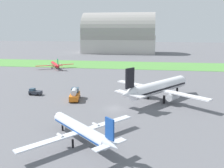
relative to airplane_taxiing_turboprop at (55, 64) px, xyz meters
The scene contains 8 objects.
ground_plane 67.15m from the airplane_taxiing_turboprop, 56.35° to the right, with size 600.00×600.00×0.00m, color slate.
grass_taxiway_strip 40.72m from the airplane_taxiing_turboprop, 23.89° to the left, with size 360.00×28.00×0.08m, color #549342.
airplane_taxiing_turboprop is the anchor object (origin of this frame).
airplane_midfield_jet 67.33m from the airplane_taxiing_turboprop, 44.93° to the right, with size 24.13×24.52×10.24m.
airplane_foreground_turboprop 82.02m from the airplane_taxiing_turboprop, 65.71° to the right, with size 16.07×17.65×6.71m.
fuel_truck_near_gate 56.10m from the airplane_taxiing_turboprop, 63.39° to the right, with size 3.62×6.84×3.29m.
pushback_tug_midfield 48.50m from the airplane_taxiing_turboprop, 75.62° to the right, with size 3.77×2.37×1.95m.
hangar_distant 85.82m from the airplane_taxiing_turboprop, 75.35° to the left, with size 56.31×29.10×31.22m.
Camera 1 is at (7.42, -56.13, 19.16)m, focal length 38.97 mm.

